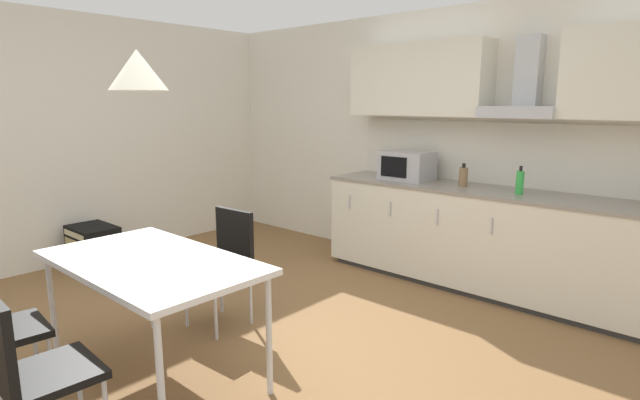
{
  "coord_description": "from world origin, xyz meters",
  "views": [
    {
      "loc": [
        2.51,
        -1.86,
        1.67
      ],
      "look_at": [
        0.24,
        0.67,
        1.0
      ],
      "focal_mm": 28.0,
      "sensor_mm": 36.0,
      "label": 1
    }
  ],
  "objects_px": {
    "pendant_lamp": "(138,70)",
    "guitar_amp": "(94,247)",
    "chair_near_right": "(28,364)",
    "bottle_brown": "(463,176)",
    "chair_far_left": "(225,255)",
    "microwave": "(407,166)",
    "dining_table": "(151,267)",
    "bottle_green": "(520,182)"
  },
  "relations": [
    {
      "from": "pendant_lamp",
      "to": "guitar_amp",
      "type": "bearing_deg",
      "value": 164.11
    },
    {
      "from": "chair_near_right",
      "to": "pendant_lamp",
      "type": "bearing_deg",
      "value": 111.72
    },
    {
      "from": "bottle_brown",
      "to": "chair_near_right",
      "type": "relative_size",
      "value": 0.24
    },
    {
      "from": "chair_far_left",
      "to": "bottle_brown",
      "type": "bearing_deg",
      "value": 65.28
    },
    {
      "from": "chair_near_right",
      "to": "pendant_lamp",
      "type": "relative_size",
      "value": 2.72
    },
    {
      "from": "microwave",
      "to": "dining_table",
      "type": "xyz_separation_m",
      "value": [
        -0.0,
        -2.77,
        -0.35
      ]
    },
    {
      "from": "bottle_green",
      "to": "dining_table",
      "type": "xyz_separation_m",
      "value": [
        -1.13,
        -2.72,
        -0.31
      ]
    },
    {
      "from": "guitar_amp",
      "to": "pendant_lamp",
      "type": "distance_m",
      "value": 2.93
    },
    {
      "from": "guitar_amp",
      "to": "pendant_lamp",
      "type": "height_order",
      "value": "pendant_lamp"
    },
    {
      "from": "guitar_amp",
      "to": "pendant_lamp",
      "type": "bearing_deg",
      "value": -15.89
    },
    {
      "from": "bottle_brown",
      "to": "chair_far_left",
      "type": "height_order",
      "value": "bottle_brown"
    },
    {
      "from": "chair_far_left",
      "to": "guitar_amp",
      "type": "xyz_separation_m",
      "value": [
        -2.02,
        -0.12,
        -0.31
      ]
    },
    {
      "from": "bottle_green",
      "to": "guitar_amp",
      "type": "height_order",
      "value": "bottle_green"
    },
    {
      "from": "bottle_green",
      "to": "bottle_brown",
      "type": "xyz_separation_m",
      "value": [
        -0.53,
        0.06,
        -0.01
      ]
    },
    {
      "from": "bottle_green",
      "to": "guitar_amp",
      "type": "distance_m",
      "value": 4.12
    },
    {
      "from": "chair_near_right",
      "to": "guitar_amp",
      "type": "distance_m",
      "value": 3.05
    },
    {
      "from": "pendant_lamp",
      "to": "dining_table",
      "type": "bearing_deg",
      "value": 53.13
    },
    {
      "from": "microwave",
      "to": "pendant_lamp",
      "type": "xyz_separation_m",
      "value": [
        -0.0,
        -2.77,
        0.79
      ]
    },
    {
      "from": "dining_table",
      "to": "guitar_amp",
      "type": "relative_size",
      "value": 2.71
    },
    {
      "from": "dining_table",
      "to": "guitar_amp",
      "type": "bearing_deg",
      "value": 164.11
    },
    {
      "from": "bottle_brown",
      "to": "pendant_lamp",
      "type": "bearing_deg",
      "value": -102.15
    },
    {
      "from": "chair_near_right",
      "to": "guitar_amp",
      "type": "bearing_deg",
      "value": 151.36
    },
    {
      "from": "microwave",
      "to": "dining_table",
      "type": "distance_m",
      "value": 2.79
    },
    {
      "from": "bottle_green",
      "to": "chair_far_left",
      "type": "bearing_deg",
      "value": -126.89
    },
    {
      "from": "microwave",
      "to": "dining_table",
      "type": "relative_size",
      "value": 0.34
    },
    {
      "from": "dining_table",
      "to": "guitar_amp",
      "type": "height_order",
      "value": "dining_table"
    },
    {
      "from": "dining_table",
      "to": "chair_far_left",
      "type": "relative_size",
      "value": 1.62
    },
    {
      "from": "microwave",
      "to": "chair_far_left",
      "type": "xyz_separation_m",
      "value": [
        -0.33,
        -1.99,
        -0.52
      ]
    },
    {
      "from": "chair_near_right",
      "to": "guitar_amp",
      "type": "height_order",
      "value": "chair_near_right"
    },
    {
      "from": "dining_table",
      "to": "pendant_lamp",
      "type": "distance_m",
      "value": 1.13
    },
    {
      "from": "bottle_brown",
      "to": "guitar_amp",
      "type": "height_order",
      "value": "bottle_brown"
    },
    {
      "from": "bottle_brown",
      "to": "pendant_lamp",
      "type": "xyz_separation_m",
      "value": [
        -0.6,
        -2.78,
        0.84
      ]
    },
    {
      "from": "microwave",
      "to": "bottle_brown",
      "type": "relative_size",
      "value": 2.31
    },
    {
      "from": "chair_far_left",
      "to": "pendant_lamp",
      "type": "relative_size",
      "value": 2.72
    },
    {
      "from": "bottle_green",
      "to": "guitar_amp",
      "type": "relative_size",
      "value": 0.45
    },
    {
      "from": "microwave",
      "to": "chair_near_right",
      "type": "distance_m",
      "value": 3.61
    },
    {
      "from": "chair_near_right",
      "to": "bottle_brown",
      "type": "bearing_deg",
      "value": 85.4
    },
    {
      "from": "pendant_lamp",
      "to": "bottle_green",
      "type": "bearing_deg",
      "value": 67.4
    },
    {
      "from": "microwave",
      "to": "pendant_lamp",
      "type": "height_order",
      "value": "pendant_lamp"
    },
    {
      "from": "pendant_lamp",
      "to": "chair_near_right",
      "type": "bearing_deg",
      "value": -68.28
    },
    {
      "from": "bottle_green",
      "to": "chair_far_left",
      "type": "height_order",
      "value": "bottle_green"
    },
    {
      "from": "microwave",
      "to": "pendant_lamp",
      "type": "bearing_deg",
      "value": -90.1
    }
  ]
}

